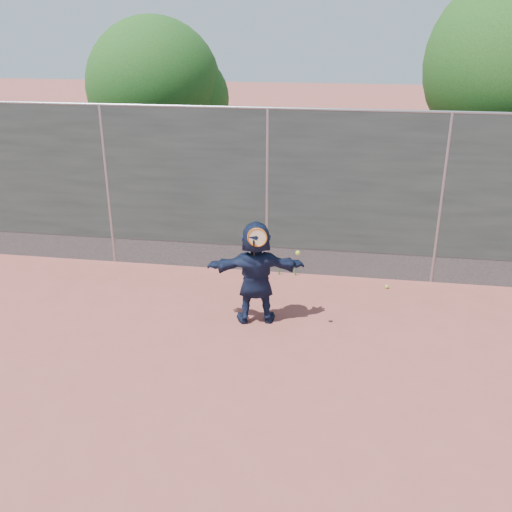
# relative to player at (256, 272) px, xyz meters

# --- Properties ---
(ground) EXTENTS (80.00, 80.00, 0.00)m
(ground) POSITION_rel_player_xyz_m (-0.10, -1.59, -0.81)
(ground) COLOR #9E4C42
(ground) RESTS_ON ground
(player) EXTENTS (1.57, 0.76, 1.62)m
(player) POSITION_rel_player_xyz_m (0.00, 0.00, 0.00)
(player) COLOR #151F3A
(player) RESTS_ON ground
(ball_ground) EXTENTS (0.07, 0.07, 0.07)m
(ball_ground) POSITION_rel_player_xyz_m (2.09, 1.49, -0.78)
(ball_ground) COLOR #A9D22E
(ball_ground) RESTS_ON ground
(fence) EXTENTS (20.00, 0.06, 3.03)m
(fence) POSITION_rel_player_xyz_m (-0.10, 1.91, 0.77)
(fence) COLOR #38423D
(fence) RESTS_ON ground
(swing_action) EXTENTS (0.78, 0.16, 0.51)m
(swing_action) POSITION_rel_player_xyz_m (0.11, -0.20, 0.61)
(swing_action) COLOR #CD6513
(swing_action) RESTS_ON ground
(tree_left) EXTENTS (3.15, 3.00, 4.53)m
(tree_left) POSITION_rel_player_xyz_m (-2.95, 4.96, 2.13)
(tree_left) COLOR #382314
(tree_left) RESTS_ON ground
(weed_clump) EXTENTS (0.68, 0.07, 0.30)m
(weed_clump) POSITION_rel_player_xyz_m (0.19, 1.79, -0.68)
(weed_clump) COLOR #387226
(weed_clump) RESTS_ON ground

